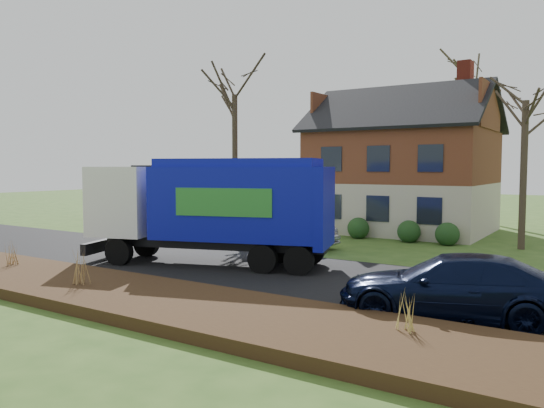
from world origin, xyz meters
The scene contains 14 objects.
ground centered at (0.00, 0.00, 0.00)m, with size 120.00×120.00×0.00m, color #2F4F1A.
road centered at (0.00, 0.00, 0.01)m, with size 80.00×7.00×0.02m, color black.
mulch_verge centered at (0.00, -5.30, 0.15)m, with size 80.00×3.50×0.30m, color black.
main_house centered at (1.49, 13.91, 4.03)m, with size 12.95×8.95×9.26m.
ranch_house centered at (-12.00, 13.00, 1.81)m, with size 9.80×8.20×3.70m.
garbage_truck centered at (-0.28, 0.05, 2.24)m, with size 9.36×4.99×3.88m.
silver_sedan centered at (-0.51, 5.15, 0.83)m, with size 1.75×5.03×1.66m, color #B3B7BC.
navy_wagon centered at (8.79, -2.29, 0.77)m, with size 2.15×5.28×1.53m, color black.
tree_front_west centered at (-6.87, 10.17, 8.93)m, with size 3.65×3.65×10.84m.
tree_front_east centered at (8.64, 10.21, 7.47)m, with size 3.31×3.31×9.19m.
tree_back centered at (4.07, 22.04, 10.33)m, with size 3.91×3.91×12.39m.
grass_clump_west centered at (-5.04, -4.82, 0.71)m, with size 0.31×0.26×0.82m.
grass_clump_mid centered at (-0.53, -5.58, 0.80)m, with size 0.36×0.29×1.00m.
grass_clump_east centered at (8.54, -4.68, 0.69)m, with size 0.31×0.25×0.77m.
Camera 1 is at (11.89, -14.94, 3.58)m, focal length 35.00 mm.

